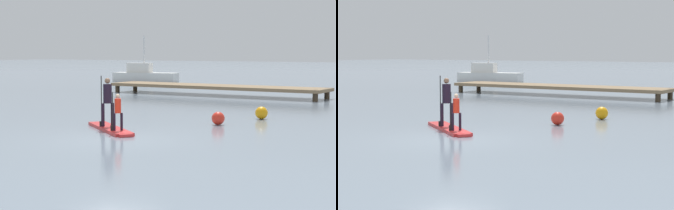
{
  "view_description": "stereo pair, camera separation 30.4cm",
  "coord_description": "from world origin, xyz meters",
  "views": [
    {
      "loc": [
        10.79,
        -13.86,
        2.63
      ],
      "look_at": [
        1.02,
        1.35,
        0.98
      ],
      "focal_mm": 63.84,
      "sensor_mm": 36.0,
      "label": 1
    },
    {
      "loc": [
        11.04,
        -13.69,
        2.63
      ],
      "look_at": [
        1.02,
        1.35,
        0.98
      ],
      "focal_mm": 63.84,
      "sensor_mm": 36.0,
      "label": 2
    }
  ],
  "objects": [
    {
      "name": "floating_dock",
      "position": [
        -5.87,
        17.11,
        0.51
      ],
      "size": [
        13.47,
        2.51,
        0.61
      ],
      "color": "#846B4C",
      "rests_on": "ground"
    },
    {
      "name": "paddleboard_near",
      "position": [
        -1.4,
        1.59,
        0.05
      ],
      "size": [
        3.17,
        2.48,
        0.1
      ],
      "color": "red",
      "rests_on": "ground"
    },
    {
      "name": "paddler_adult",
      "position": [
        -1.67,
        1.77,
        1.03
      ],
      "size": [
        0.4,
        0.44,
        1.7
      ],
      "color": "black",
      "rests_on": "paddleboard_near"
    },
    {
      "name": "mooring_buoy_near",
      "position": [
        1.47,
        7.29,
        0.24
      ],
      "size": [
        0.48,
        0.48,
        0.48
      ],
      "primitive_type": "sphere",
      "color": "orange",
      "rests_on": "ground"
    },
    {
      "name": "paddler_child_solo",
      "position": [
        -0.72,
        1.09,
        0.76
      ],
      "size": [
        0.3,
        0.35,
        1.23
      ],
      "color": "black",
      "rests_on": "paddleboard_near"
    },
    {
      "name": "fishing_boat_green_midground",
      "position": [
        -18.38,
        27.79,
        0.56
      ],
      "size": [
        5.77,
        2.43,
        3.92
      ],
      "color": "silver",
      "rests_on": "ground"
    },
    {
      "name": "mooring_buoy_mid",
      "position": [
        0.92,
        4.79,
        0.23
      ],
      "size": [
        0.47,
        0.47,
        0.47
      ],
      "primitive_type": "sphere",
      "color": "red",
      "rests_on": "ground"
    },
    {
      "name": "ground_plane",
      "position": [
        0.0,
        0.0,
        0.0
      ],
      "size": [
        240.0,
        240.0,
        0.0
      ],
      "primitive_type": "plane",
      "color": "gray"
    }
  ]
}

